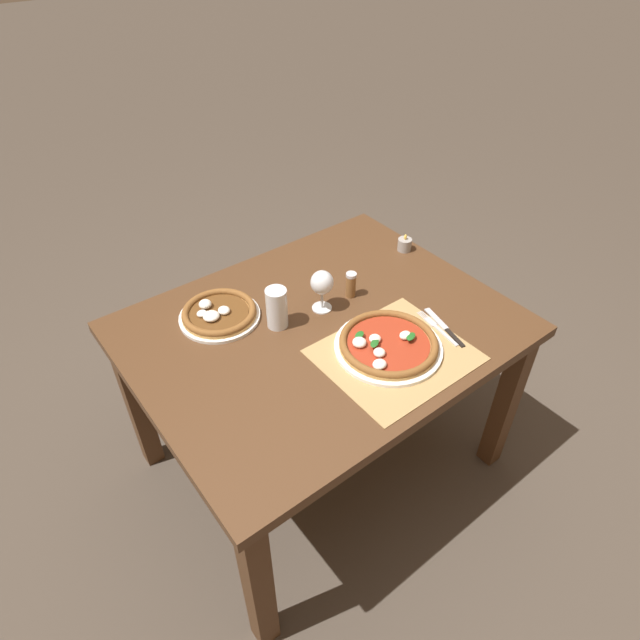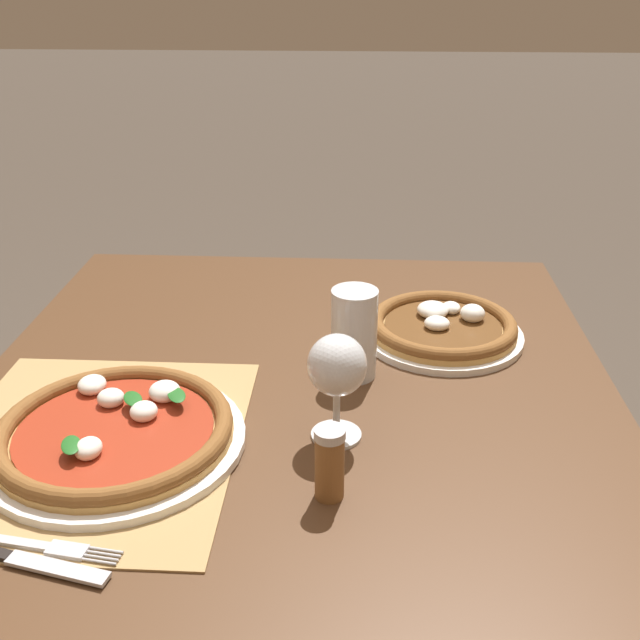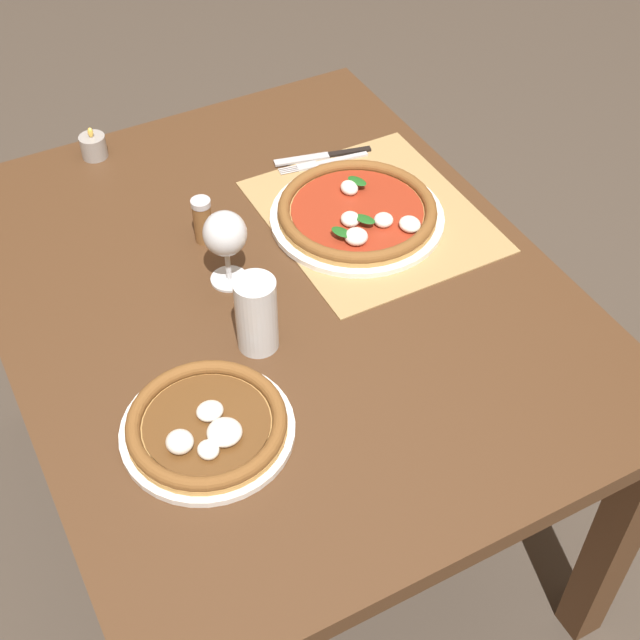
% 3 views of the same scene
% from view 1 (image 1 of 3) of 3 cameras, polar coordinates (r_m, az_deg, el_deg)
% --- Properties ---
extents(ground_plane, '(24.00, 24.00, 0.00)m').
position_cam_1_polar(ground_plane, '(2.36, 0.12, -14.34)').
color(ground_plane, '#473D33').
extents(dining_table, '(1.25, 0.99, 0.74)m').
position_cam_1_polar(dining_table, '(1.88, 0.14, -2.85)').
color(dining_table, '#4C301C').
rests_on(dining_table, ground).
extents(paper_placemat, '(0.46, 0.40, 0.00)m').
position_cam_1_polar(paper_placemat, '(1.72, 7.97, -3.70)').
color(paper_placemat, '#A88451').
rests_on(paper_placemat, dining_table).
extents(pizza_near, '(0.35, 0.35, 0.05)m').
position_cam_1_polar(pizza_near, '(1.72, 7.26, -2.58)').
color(pizza_near, white).
rests_on(pizza_near, paper_placemat).
extents(pizza_far, '(0.28, 0.28, 0.05)m').
position_cam_1_polar(pizza_far, '(1.86, -10.74, 0.70)').
color(pizza_far, white).
rests_on(pizza_far, dining_table).
extents(wine_glass, '(0.08, 0.08, 0.16)m').
position_cam_1_polar(wine_glass, '(1.82, 0.22, 3.85)').
color(wine_glass, silver).
rests_on(wine_glass, dining_table).
extents(pint_glass, '(0.07, 0.07, 0.15)m').
position_cam_1_polar(pint_glass, '(1.77, -4.63, 1.21)').
color(pint_glass, silver).
rests_on(pint_glass, dining_table).
extents(fork, '(0.05, 0.20, 0.00)m').
position_cam_1_polar(fork, '(1.83, 12.40, -0.82)').
color(fork, '#B7B7BC').
rests_on(fork, paper_placemat).
extents(knife, '(0.07, 0.21, 0.01)m').
position_cam_1_polar(knife, '(1.84, 13.11, -0.73)').
color(knife, black).
rests_on(knife, paper_placemat).
extents(votive_candle, '(0.06, 0.06, 0.07)m').
position_cam_1_polar(votive_candle, '(2.21, 9.00, 7.92)').
color(votive_candle, gray).
rests_on(votive_candle, dining_table).
extents(pepper_shaker, '(0.04, 0.04, 0.10)m').
position_cam_1_polar(pepper_shaker, '(1.91, 3.31, 3.79)').
color(pepper_shaker, brown).
rests_on(pepper_shaker, dining_table).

